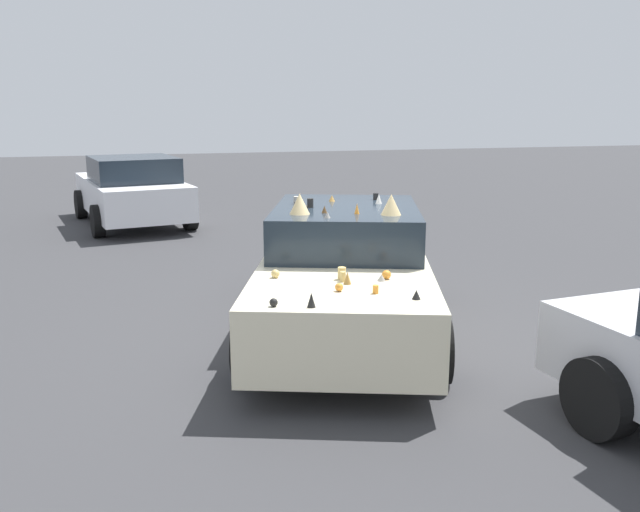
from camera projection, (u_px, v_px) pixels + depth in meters
ground_plane at (345, 330)px, 7.84m from camera, size 60.00×60.00×0.00m
art_car_decorated at (345, 269)px, 7.72m from camera, size 5.00×3.20×1.64m
parked_sedan_near_left at (132, 191)px, 14.60m from camera, size 4.42×2.62×1.49m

